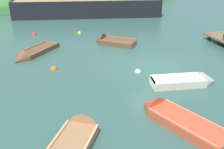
% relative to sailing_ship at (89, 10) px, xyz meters
% --- Properties ---
extents(ground_plane, '(120.00, 120.00, 0.00)m').
position_rel_sailing_ship_xyz_m(ground_plane, '(0.65, -14.68, -0.64)').
color(ground_plane, '#33564C').
extents(sailing_ship, '(17.50, 6.02, 11.29)m').
position_rel_sailing_ship_xyz_m(sailing_ship, '(0.00, 0.00, 0.00)').
color(sailing_ship, black).
rests_on(sailing_ship, ground).
extents(rowboat_center, '(2.85, 3.62, 1.16)m').
position_rel_sailing_ship_xyz_m(rowboat_center, '(-4.81, -20.00, -0.55)').
color(rowboat_center, '#9E7047').
rests_on(rowboat_center, ground).
extents(rowboat_portside, '(3.40, 1.46, 0.96)m').
position_rel_sailing_ship_xyz_m(rowboat_portside, '(1.25, -17.13, -0.51)').
color(rowboat_portside, beige).
rests_on(rowboat_portside, ground).
extents(rowboat_outer_right, '(2.46, 3.94, 1.06)m').
position_rel_sailing_ship_xyz_m(rowboat_outer_right, '(-0.92, -19.89, -0.51)').
color(rowboat_outer_right, '#C64C2D').
rests_on(rowboat_outer_right, ground).
extents(rowboat_outer_left, '(3.04, 2.76, 1.14)m').
position_rel_sailing_ship_xyz_m(rowboat_outer_left, '(-0.47, -9.78, -0.52)').
color(rowboat_outer_left, brown).
rests_on(rowboat_outer_left, ground).
extents(rowboat_near_dock, '(3.31, 3.48, 1.07)m').
position_rel_sailing_ship_xyz_m(rowboat_near_dock, '(-6.03, -10.57, -0.56)').
color(rowboat_near_dock, brown).
rests_on(rowboat_near_dock, ground).
extents(buoy_white, '(0.33, 0.33, 0.33)m').
position_rel_sailing_ship_xyz_m(buoy_white, '(-0.51, -14.98, -0.64)').
color(buoy_white, white).
rests_on(buoy_white, ground).
extents(buoy_orange, '(0.37, 0.37, 0.37)m').
position_rel_sailing_ship_xyz_m(buoy_orange, '(-4.94, -13.26, -0.64)').
color(buoy_orange, orange).
rests_on(buoy_orange, ground).
extents(buoy_red, '(0.42, 0.42, 0.42)m').
position_rel_sailing_ship_xyz_m(buoy_red, '(-5.79, -5.72, -0.64)').
color(buoy_red, red).
rests_on(buoy_red, ground).
extents(buoy_yellow, '(0.32, 0.32, 0.32)m').
position_rel_sailing_ship_xyz_m(buoy_yellow, '(-2.21, -6.32, -0.64)').
color(buoy_yellow, yellow).
rests_on(buoy_yellow, ground).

